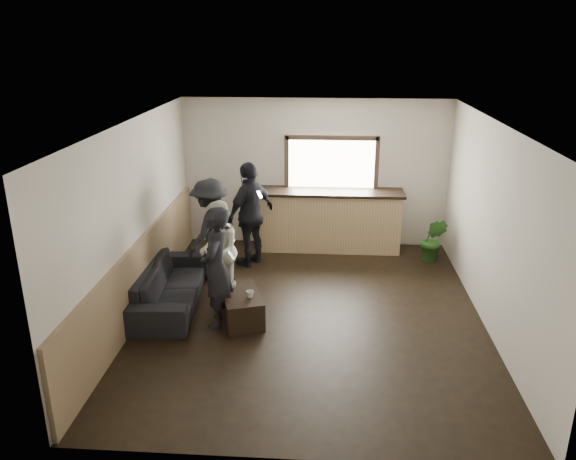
# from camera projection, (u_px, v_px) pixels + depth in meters

# --- Properties ---
(ground) EXTENTS (5.00, 6.00, 0.01)m
(ground) POSITION_uv_depth(u_px,v_px,m) (309.00, 314.00, 8.29)
(ground) COLOR black
(room_shell) EXTENTS (5.01, 6.01, 2.80)m
(room_shell) POSITION_uv_depth(u_px,v_px,m) (258.00, 219.00, 7.84)
(room_shell) COLOR silver
(room_shell) RESTS_ON ground
(bar_counter) EXTENTS (2.70, 0.68, 2.13)m
(bar_counter) POSITION_uv_depth(u_px,v_px,m) (330.00, 216.00, 10.59)
(bar_counter) COLOR tan
(bar_counter) RESTS_ON ground
(sofa) EXTENTS (1.01, 2.22, 0.63)m
(sofa) POSITION_uv_depth(u_px,v_px,m) (169.00, 285.00, 8.47)
(sofa) COLOR black
(sofa) RESTS_ON ground
(coffee_table) EXTENTS (0.79, 1.06, 0.42)m
(coffee_table) POSITION_uv_depth(u_px,v_px,m) (241.00, 306.00, 8.07)
(coffee_table) COLOR black
(coffee_table) RESTS_ON ground
(cup_a) EXTENTS (0.14, 0.14, 0.10)m
(cup_a) POSITION_uv_depth(u_px,v_px,m) (232.00, 285.00, 8.15)
(cup_a) COLOR silver
(cup_a) RESTS_ON coffee_table
(cup_b) EXTENTS (0.15, 0.15, 0.10)m
(cup_b) POSITION_uv_depth(u_px,v_px,m) (250.00, 294.00, 7.85)
(cup_b) COLOR silver
(cup_b) RESTS_ON coffee_table
(potted_plant) EXTENTS (0.55, 0.50, 0.83)m
(potted_plant) POSITION_uv_depth(u_px,v_px,m) (433.00, 240.00, 10.05)
(potted_plant) COLOR #2D6623
(potted_plant) RESTS_ON ground
(person_a) EXTENTS (0.48, 0.64, 1.73)m
(person_a) POSITION_uv_depth(u_px,v_px,m) (216.00, 267.00, 7.74)
(person_a) COLOR black
(person_a) RESTS_ON ground
(person_b) EXTENTS (0.73, 0.86, 1.54)m
(person_b) POSITION_uv_depth(u_px,v_px,m) (219.00, 250.00, 8.60)
(person_b) COLOR #B8B7A6
(person_b) RESTS_ON ground
(person_c) EXTENTS (1.00, 1.26, 1.71)m
(person_c) POSITION_uv_depth(u_px,v_px,m) (211.00, 230.00, 9.23)
(person_c) COLOR black
(person_c) RESTS_ON ground
(person_d) EXTENTS (1.00, 1.15, 1.85)m
(person_d) POSITION_uv_depth(u_px,v_px,m) (251.00, 214.00, 9.79)
(person_d) COLOR black
(person_d) RESTS_ON ground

